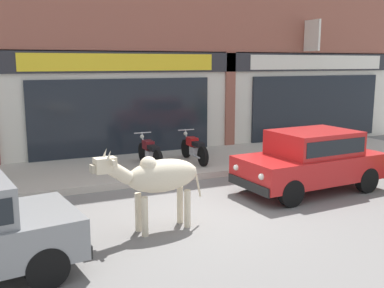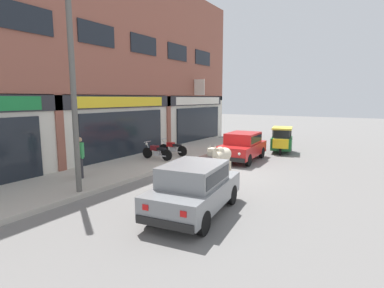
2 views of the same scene
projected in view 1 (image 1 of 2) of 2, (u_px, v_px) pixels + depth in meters
ground_plane at (200, 210)px, 9.40m from camera, size 90.00×90.00×0.00m
sidewalk at (141, 167)px, 12.86m from camera, size 19.00×3.38×0.17m
shop_building at (118, 0)px, 13.74m from camera, size 23.00×1.40×10.26m
cow at (158, 177)px, 8.09m from camera, size 2.15×0.65×1.61m
car_0 at (311, 158)px, 10.64m from camera, size 3.68×1.79×1.46m
motorcycle_0 at (150, 152)px, 12.60m from camera, size 0.52×1.81×0.88m
motorcycle_1 at (194, 149)px, 13.15m from camera, size 0.52×1.81×0.88m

